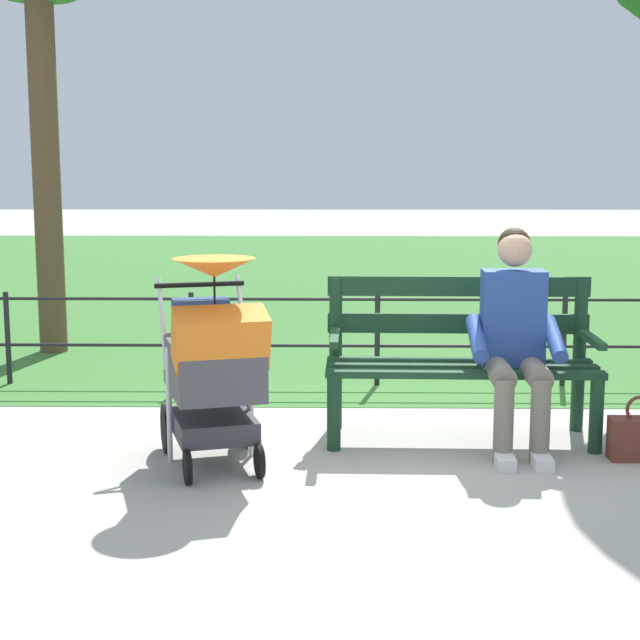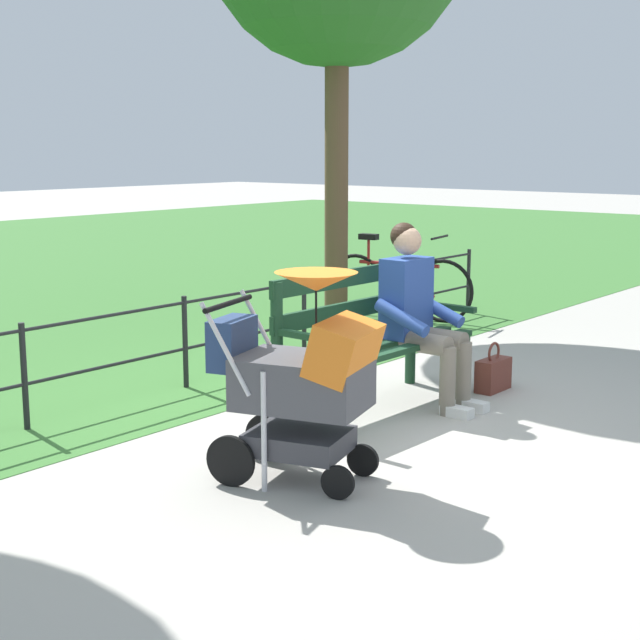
{
  "view_description": "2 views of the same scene",
  "coord_description": "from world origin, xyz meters",
  "views": [
    {
      "loc": [
        0.31,
        5.65,
        1.64
      ],
      "look_at": [
        0.4,
        -0.04,
        0.73
      ],
      "focal_mm": 54.75,
      "sensor_mm": 36.0,
      "label": 1
    },
    {
      "loc": [
        4.71,
        3.65,
        1.8
      ],
      "look_at": [
        0.21,
        -0.02,
        0.72
      ],
      "focal_mm": 52.86,
      "sensor_mm": 36.0,
      "label": 2
    }
  ],
  "objects": [
    {
      "name": "handbag",
      "position": [
        -1.39,
        0.35,
        0.13
      ],
      "size": [
        0.32,
        0.14,
        0.37
      ],
      "color": "brown",
      "rests_on": "ground"
    },
    {
      "name": "park_fence",
      "position": [
        -0.29,
        -1.49,
        0.42
      ],
      "size": [
        8.32,
        0.04,
        0.7
      ],
      "color": "black",
      "rests_on": "ground"
    },
    {
      "name": "stroller",
      "position": [
        0.97,
        0.49,
        0.59
      ],
      "size": [
        0.72,
        0.98,
        1.15
      ],
      "color": "black",
      "rests_on": "ground"
    },
    {
      "name": "person_on_bench",
      "position": [
        -0.72,
        0.11,
        0.68
      ],
      "size": [
        0.54,
        0.74,
        1.28
      ],
      "color": "slate",
      "rests_on": "ground"
    },
    {
      "name": "park_bench",
      "position": [
        -0.44,
        -0.12,
        0.53
      ],
      "size": [
        1.61,
        0.63,
        0.96
      ],
      "color": "#193D23",
      "rests_on": "ground"
    },
    {
      "name": "bicycle",
      "position": [
        -3.4,
        -1.91,
        0.36
      ],
      "size": [
        0.48,
        1.64,
        0.89
      ],
      "color": "black",
      "rests_on": "ground"
    },
    {
      "name": "ground_plane",
      "position": [
        0.0,
        0.0,
        0.0
      ],
      "size": [
        60.0,
        60.0,
        0.0
      ],
      "primitive_type": "plane",
      "color": "#ADA89E"
    }
  ]
}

